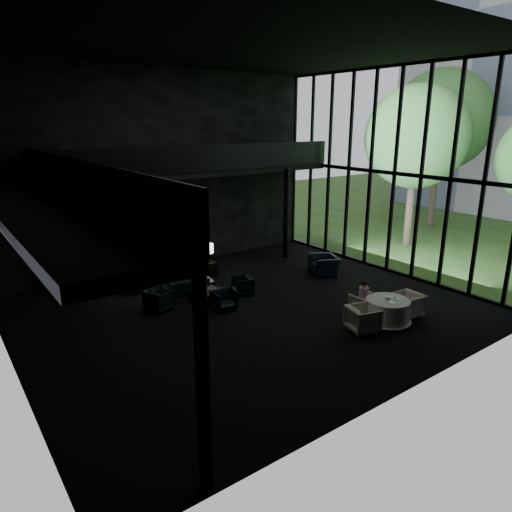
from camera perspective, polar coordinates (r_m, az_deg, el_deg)
floor at (r=15.17m, az=-0.66°, el=-6.64°), size 14.00×12.00×0.02m
ceiling at (r=14.09m, az=-0.78°, el=24.82°), size 14.00×12.00×0.02m
wall_back at (r=19.25m, az=-11.31°, el=10.35°), size 14.00×0.04×8.00m
wall_front at (r=9.90m, az=19.93°, el=4.07°), size 14.00×0.04×8.00m
curtain_wall at (r=18.95m, az=16.93°, el=9.87°), size 0.20×12.00×8.00m
mezzanine_left at (r=11.72m, az=-25.48°, el=5.26°), size 2.00×12.00×0.25m
mezzanine_back at (r=18.82m, az=-7.19°, el=10.40°), size 12.00×2.00×0.25m
railing_left at (r=11.85m, az=-21.08°, el=8.82°), size 0.06×12.00×1.00m
railing_back at (r=17.90m, az=-5.66°, el=12.07°), size 12.00×0.06×1.00m
column_sw at (r=7.57m, az=-6.67°, el=-15.21°), size 0.24×0.24×4.00m
column_nw at (r=17.79m, az=-25.22°, el=2.04°), size 0.24×0.24×4.00m
column_ne at (r=20.44m, az=3.78°, el=5.30°), size 0.24×0.24×4.00m
tree_near at (r=23.31m, az=19.42°, el=13.83°), size 4.80×4.80×7.65m
tree_far at (r=28.57m, az=22.15°, el=15.41°), size 5.60×5.60×8.80m
console at (r=17.57m, az=-10.42°, el=-2.34°), size 2.32×0.53×0.74m
bronze_urn at (r=17.27m, az=-10.52°, el=0.46°), size 0.66×0.66×1.24m
side_table_left at (r=17.02m, az=-15.24°, el=-3.68°), size 0.47×0.47×0.51m
table_lamp_left at (r=16.74m, az=-15.35°, el=-1.38°), size 0.40×0.40×0.67m
side_table_right at (r=18.30m, az=-5.92°, el=-1.64°), size 0.53×0.53×0.58m
table_lamp_right at (r=18.09m, az=-6.04°, el=0.86°), size 0.44×0.44×0.74m
sofa at (r=16.63m, az=-8.56°, el=-3.46°), size 1.77×0.77×0.67m
lounge_armchair_west at (r=15.28m, az=-12.00°, el=-5.23°), size 0.94×0.97×0.79m
lounge_armchair_east at (r=16.32m, az=-1.69°, el=-3.72°), size 0.74×0.77×0.64m
lounge_armchair_south at (r=15.06m, az=-4.03°, el=-5.43°), size 0.72×0.68×0.70m
window_armchair at (r=18.57m, az=8.52°, el=-0.63°), size 1.25×1.48×1.09m
coffee_table at (r=15.91m, az=-6.20°, el=-4.84°), size 1.13×1.13×0.40m
dining_table at (r=14.64m, az=16.07°, el=-6.81°), size 1.49×1.49×0.75m
dining_chair_north at (r=15.01m, az=13.42°, el=-5.78°), size 0.79×0.74×0.77m
dining_chair_east at (r=15.24m, az=18.42°, el=-5.58°), size 0.88×0.93×0.91m
dining_chair_west at (r=13.84m, az=13.25°, el=-7.39°), size 1.04×1.08×0.92m
child at (r=14.94m, az=13.34°, el=-4.27°), size 0.31×0.31×0.66m
plate_a at (r=14.30m, az=16.74°, el=-5.58°), size 0.33×0.33×0.02m
plate_b at (r=14.72m, az=16.20°, el=-4.90°), size 0.26×0.26×0.01m
saucer at (r=14.58m, az=17.21°, el=-5.19°), size 0.19×0.19×0.01m
coffee_cup at (r=14.61m, az=17.02°, el=-4.97°), size 0.11×0.11×0.06m
cereal_bowl at (r=14.51m, az=16.13°, el=-5.06°), size 0.17×0.17×0.08m
cream_pot at (r=14.43m, az=16.96°, el=-5.29°), size 0.07×0.07×0.06m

